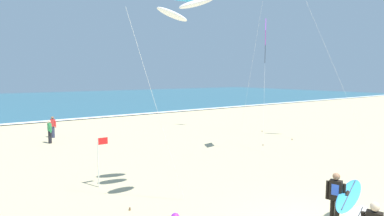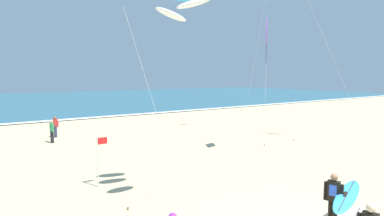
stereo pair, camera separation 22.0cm
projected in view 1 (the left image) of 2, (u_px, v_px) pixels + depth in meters
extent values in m
cube|color=#2D6075|center=(27.00, 101.00, 56.41)|extent=(160.00, 60.00, 0.08)
cube|color=white|center=(70.00, 119.00, 32.31)|extent=(160.00, 1.10, 0.01)
sphere|color=beige|center=(375.00, 207.00, 7.05)|extent=(0.21, 0.21, 0.21)
cube|color=#262628|center=(362.00, 213.00, 7.97)|extent=(0.12, 0.05, 0.14)
cylinder|color=black|center=(337.00, 216.00, 9.20)|extent=(0.13, 0.13, 0.88)
cylinder|color=black|center=(332.00, 213.00, 9.40)|extent=(0.13, 0.13, 0.88)
cube|color=black|center=(336.00, 190.00, 9.23)|extent=(0.30, 0.39, 0.60)
cube|color=blue|center=(335.00, 190.00, 9.14)|extent=(0.08, 0.19, 0.32)
sphere|color=brown|center=(336.00, 176.00, 9.18)|extent=(0.21, 0.21, 0.21)
cylinder|color=black|center=(344.00, 188.00, 9.08)|extent=(0.09, 0.09, 0.26)
cylinder|color=black|center=(347.00, 194.00, 9.00)|extent=(0.26, 0.16, 0.14)
cylinder|color=black|center=(327.00, 190.00, 9.37)|extent=(0.09, 0.09, 0.56)
ellipsoid|color=#3399D8|center=(349.00, 195.00, 9.02)|extent=(2.52, 1.30, 0.28)
cube|color=#333333|center=(349.00, 194.00, 9.02)|extent=(2.07, 0.73, 0.19)
cube|color=#262628|center=(355.00, 187.00, 9.87)|extent=(0.12, 0.05, 0.14)
cylinder|color=silver|center=(253.00, 59.00, 25.21)|extent=(0.97, 1.47, 11.55)
cylinder|color=brown|center=(262.00, 131.00, 25.49)|extent=(0.06, 0.06, 0.10)
ellipsoid|color=white|center=(197.00, 3.00, 9.86)|extent=(1.34, 0.73, 0.58)
ellipsoid|color=white|center=(172.00, 14.00, 11.68)|extent=(1.34, 0.73, 0.58)
cylinder|color=silver|center=(157.00, 109.00, 10.68)|extent=(2.00, 0.34, 6.64)
cylinder|color=brown|center=(130.00, 209.00, 10.58)|extent=(0.06, 0.06, 0.10)
cylinder|color=silver|center=(332.00, 61.00, 21.15)|extent=(3.27, 3.56, 10.89)
cylinder|color=brown|center=(292.00, 139.00, 22.21)|extent=(0.06, 0.06, 0.10)
cube|color=purple|center=(266.00, 32.00, 17.89)|extent=(1.17, 1.04, 1.53)
cylinder|color=black|center=(265.00, 54.00, 18.02)|extent=(0.02, 0.02, 1.00)
cylinder|color=silver|center=(264.00, 106.00, 19.24)|extent=(1.42, 1.26, 5.20)
cylinder|color=brown|center=(263.00, 145.00, 20.43)|extent=(0.06, 0.06, 0.10)
cylinder|color=black|center=(50.00, 137.00, 21.10)|extent=(0.22, 0.22, 0.84)
cube|color=#339351|center=(49.00, 127.00, 21.03)|extent=(0.22, 0.34, 0.54)
sphere|color=beige|center=(49.00, 122.00, 20.99)|extent=(0.20, 0.20, 0.20)
cylinder|color=#339351|center=(51.00, 129.00, 20.89)|extent=(0.08, 0.08, 0.50)
cylinder|color=#339351|center=(48.00, 128.00, 21.19)|extent=(0.08, 0.08, 0.50)
cylinder|color=#2D334C|center=(53.00, 132.00, 23.03)|extent=(0.22, 0.22, 0.84)
cube|color=red|center=(53.00, 123.00, 22.96)|extent=(0.36, 0.34, 0.54)
sphere|color=brown|center=(52.00, 118.00, 22.92)|extent=(0.20, 0.20, 0.20)
cylinder|color=red|center=(56.00, 124.00, 22.96)|extent=(0.08, 0.08, 0.50)
cylinder|color=red|center=(50.00, 124.00, 22.98)|extent=(0.08, 0.08, 0.50)
cylinder|color=silver|center=(98.00, 162.00, 12.70)|extent=(0.05, 0.05, 2.10)
cube|color=red|center=(103.00, 141.00, 12.74)|extent=(0.40, 0.02, 0.28)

